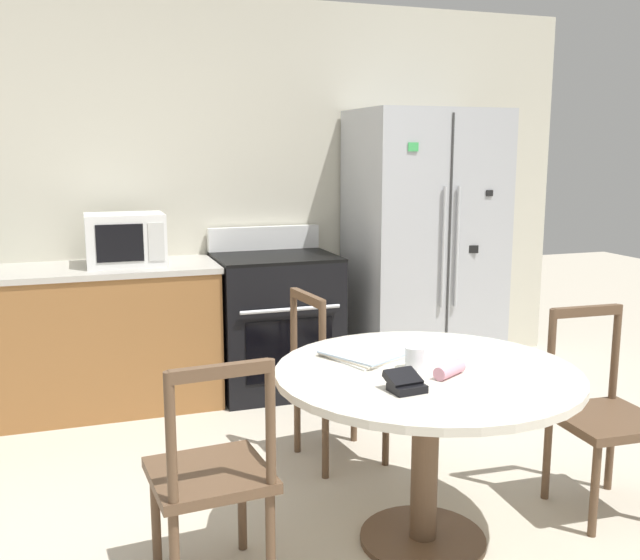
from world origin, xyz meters
The scene contains 13 objects.
back_wall centered at (0.00, 2.65, 1.30)m, with size 5.20×0.10×2.60m.
kitchen_counter centered at (-1.17, 2.29, 0.45)m, with size 2.08×0.64×0.90m.
refrigerator centered at (1.32, 2.21, 0.93)m, with size 0.96×0.76×1.87m.
oven_range centered at (0.27, 2.26, 0.47)m, with size 0.78×0.68×1.08m.
microwave centered at (-0.68, 2.29, 1.06)m, with size 0.47×0.35×0.32m.
dining_table centered at (0.33, 0.21, 0.60)m, with size 1.21×1.21×0.74m.
dining_chair_left centered at (-0.54, 0.19, 0.43)m, with size 0.45×0.45×0.90m.
dining_chair_right centered at (1.21, 0.22, 0.43)m, with size 0.44×0.44×0.90m.
dining_chair_far centered at (0.26, 1.09, 0.43)m, with size 0.47×0.47×0.90m.
candle_glass centered at (0.28, 0.23, 0.78)m, with size 0.08×0.08×0.09m.
folded_napkin centered at (0.37, 0.11, 0.77)m, with size 0.16×0.12×0.05m.
wallet centered at (0.14, 0.02, 0.77)m, with size 0.13×0.14×0.07m.
mail_stack centered at (0.14, 0.44, 0.76)m, with size 0.33×0.37×0.02m.
Camera 1 is at (-0.95, -2.22, 1.60)m, focal length 40.00 mm.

